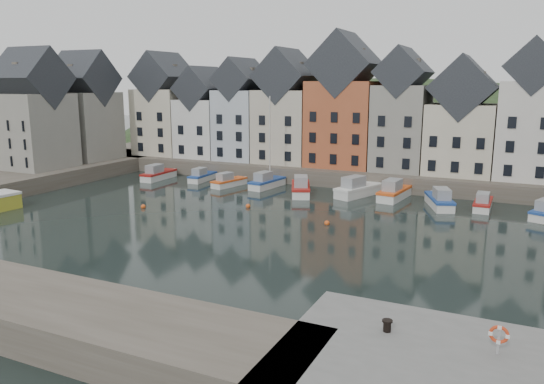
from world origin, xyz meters
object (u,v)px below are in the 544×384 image
Objects in this scene: boat_a at (158,174)px; boat_d at (266,182)px; life_ring_post at (499,335)px; mooring_bollard at (387,325)px.

boat_a is 16.12m from boat_d.
boat_a is 0.53× the size of boat_d.
boat_a is at bearing 141.31° from life_ring_post.
boat_d is 20.86× the size of mooring_bollard.
boat_d reaches higher than life_ring_post.
mooring_bollard is at bearing -49.11° from boat_d.
mooring_bollard is 4.70m from life_ring_post.
life_ring_post reaches higher than mooring_bollard.
boat_d is at bearing 127.81° from life_ring_post.
mooring_bollard is 0.43× the size of life_ring_post.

